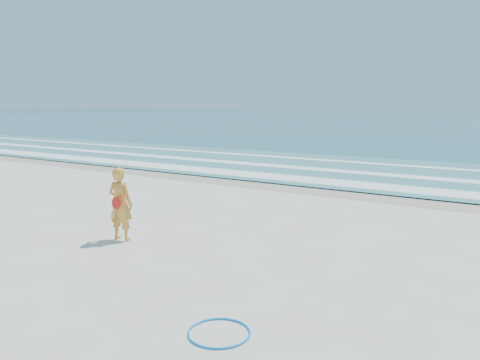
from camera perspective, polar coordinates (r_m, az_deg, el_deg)
The scene contains 8 objects.
ground at distance 8.94m, azimuth -13.59°, elevation -9.92°, with size 400.00×400.00×0.00m, color silver.
wet_sand at distance 16.29m, azimuth 9.80°, elevation -1.10°, with size 400.00×2.40×0.00m, color #B2A893.
shallow at distance 20.93m, azimuth 15.12°, elevation 1.13°, with size 400.00×10.00×0.01m, color #59B7AD.
foam_near at distance 17.47m, azimuth 11.46°, elevation -0.28°, with size 400.00×1.40×0.01m, color white.
foam_mid at distance 20.17m, azimuth 14.44°, elevation 0.88°, with size 400.00×0.90×0.01m, color white.
foam_far at distance 23.31m, azimuth 16.98°, elevation 1.87°, with size 400.00×0.60×0.01m, color white.
hoop at distance 6.28m, azimuth -2.56°, elevation -18.10°, with size 0.81×0.81×0.03m, color #0C83E7.
woman at distance 10.28m, azimuth -14.36°, elevation -2.84°, with size 0.63×0.46×1.58m.
Camera 1 is at (6.15, -5.80, 2.90)m, focal length 35.00 mm.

